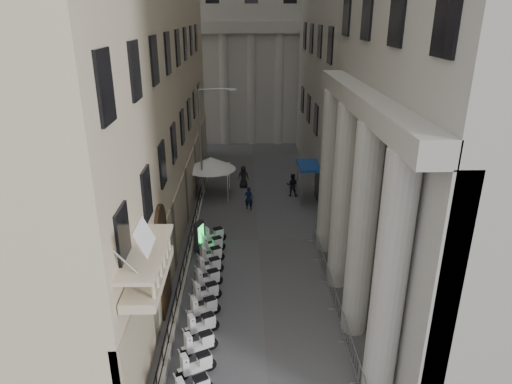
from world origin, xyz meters
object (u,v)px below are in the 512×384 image
at_px(security_tent, 211,163).
at_px(pedestrian_b, 292,185).
at_px(pedestrian_a, 249,198).
at_px(street_lamp, 205,136).
at_px(info_kiosk, 199,237).

height_order(security_tent, pedestrian_b, security_tent).
relative_size(pedestrian_a, pedestrian_b, 0.95).
height_order(street_lamp, info_kiosk, street_lamp).
bearing_deg(pedestrian_b, street_lamp, 15.41).
relative_size(info_kiosk, pedestrian_a, 1.11).
bearing_deg(pedestrian_a, pedestrian_b, -128.34).
xyz_separation_m(security_tent, pedestrian_b, (6.60, -0.40, -1.77)).
bearing_deg(security_tent, street_lamp, -101.15).
bearing_deg(street_lamp, info_kiosk, -92.33).
bearing_deg(info_kiosk, pedestrian_b, 74.14).
height_order(pedestrian_a, pedestrian_b, pedestrian_b).
xyz_separation_m(security_tent, info_kiosk, (-0.14, -9.58, -1.71)).
relative_size(security_tent, info_kiosk, 2.01).
height_order(security_tent, pedestrian_a, security_tent).
bearing_deg(info_kiosk, pedestrian_a, 84.47).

